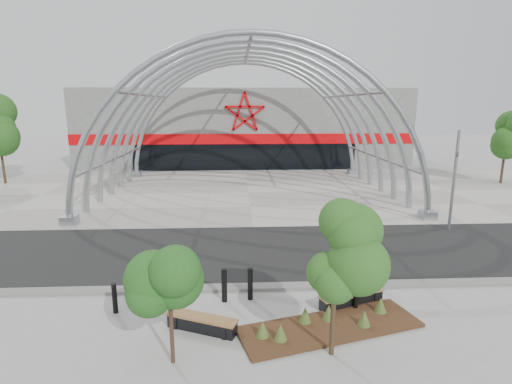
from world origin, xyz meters
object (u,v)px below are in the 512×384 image
bench_1 (351,299)px  bollard_2 (250,284)px  street_tree_1 (336,254)px  bench_0 (202,324)px  signal_pole (454,179)px  street_tree_0 (169,276)px

bench_1 → bollard_2: bollard_2 is taller
bench_1 → bollard_2: size_ratio=2.08×
street_tree_1 → bollard_2: street_tree_1 is taller
bench_0 → bench_1: (4.74, 1.22, 0.01)m
bollard_2 → bench_1: bearing=-10.6°
street_tree_1 → signal_pole: bearing=49.8°
bench_0 → bench_1: size_ratio=0.94×
signal_pole → street_tree_1: signal_pole is taller
bench_1 → signal_pole: bearing=46.2°
bench_0 → bench_1: bearing=14.5°
signal_pole → bench_0: signal_pole is taller
street_tree_0 → bench_1: street_tree_0 is taller
bench_1 → bollard_2: bearing=169.4°
bollard_2 → signal_pole: bearing=33.6°
bench_0 → bollard_2: size_ratio=1.95×
bench_1 → street_tree_1: bearing=-116.3°
street_tree_1 → bench_0: 4.53m
street_tree_0 → bench_1: 6.35m
bench_0 → bollard_2: (1.47, 1.84, 0.33)m
street_tree_0 → bollard_2: (2.09, 3.27, -1.82)m
signal_pole → bollard_2: size_ratio=4.71×
street_tree_1 → bench_1: (1.24, 2.51, -2.56)m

